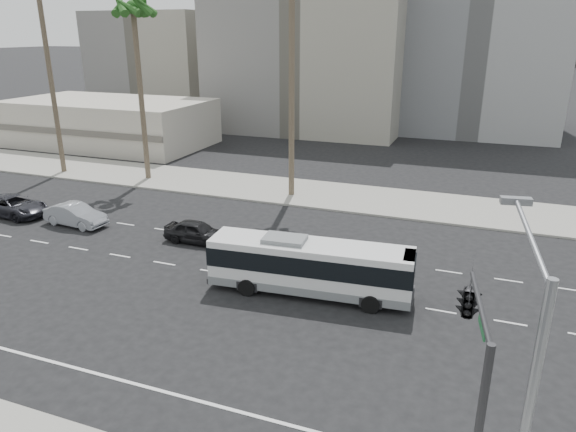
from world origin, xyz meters
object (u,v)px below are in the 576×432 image
at_px(car_a, 197,232).
at_px(traffic_signal, 469,314).
at_px(car_c, 14,206).
at_px(city_bus, 310,266).
at_px(streetlight_corner, 523,401).
at_px(car_b, 75,215).
at_px(palm_mid, 133,11).

relative_size(car_a, traffic_signal, 0.62).
relative_size(car_a, car_c, 0.78).
bearing_deg(car_a, city_bus, -114.65).
xyz_separation_m(streetlight_corner, traffic_signal, (-1.29, 2.09, 0.76)).
distance_m(car_b, car_c, 5.50).
bearing_deg(car_a, car_c, 90.27).
bearing_deg(car_b, streetlight_corner, -115.39).
xyz_separation_m(city_bus, car_a, (-8.58, 3.87, -0.81)).
bearing_deg(city_bus, traffic_signal, -56.64).
bearing_deg(streetlight_corner, city_bus, 117.49).
relative_size(car_b, palm_mid, 0.29).
bearing_deg(traffic_signal, palm_mid, 129.94).
relative_size(car_a, streetlight_corner, 0.49).
height_order(streetlight_corner, palm_mid, palm_mid).
distance_m(city_bus, car_c, 23.45).
bearing_deg(streetlight_corner, car_c, 144.90).
height_order(car_a, car_b, car_b).
distance_m(streetlight_corner, palm_mid, 40.16).
bearing_deg(traffic_signal, car_b, 144.28).
bearing_deg(car_c, city_bus, -95.64).
height_order(car_b, palm_mid, palm_mid).
distance_m(city_bus, car_a, 9.45).
distance_m(car_b, traffic_signal, 28.66).
distance_m(streetlight_corner, traffic_signal, 2.57).
bearing_deg(car_a, car_b, 91.09).
bearing_deg(car_b, car_c, 93.87).
bearing_deg(car_c, traffic_signal, -109.86).
height_order(city_bus, traffic_signal, traffic_signal).
height_order(car_b, streetlight_corner, streetlight_corner).
height_order(car_a, streetlight_corner, streetlight_corner).
distance_m(car_b, palm_mid, 17.51).
relative_size(city_bus, traffic_signal, 1.55).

